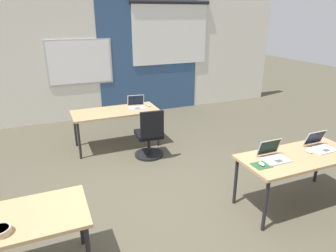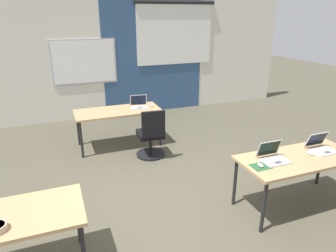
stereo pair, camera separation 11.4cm
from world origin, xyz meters
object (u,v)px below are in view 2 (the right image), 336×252
laptop_near_right_end (321,147)px  laptop_near_right_inner (273,157)px  mouse_far_right (151,105)px  mouse_near_right_inner (261,165)px  desk_far_center (118,113)px  mouse_near_right_end (310,153)px  laptop_far_right (139,105)px  desk_near_right (299,161)px  chair_far_right (151,138)px

laptop_near_right_end → laptop_near_right_inner: (-0.80, -0.00, 0.00)m
mouse_far_right → mouse_near_right_inner: size_ratio=1.00×
laptop_near_right_end → mouse_near_right_inner: laptop_near_right_end is taller
desk_far_center → mouse_far_right: mouse_far_right is taller
mouse_near_right_end → laptop_far_right: laptop_far_right is taller
mouse_near_right_inner → desk_near_right: bearing=3.2°
laptop_near_right_end → mouse_near_right_end: size_ratio=3.32×
mouse_far_right → chair_far_right: chair_far_right is taller
laptop_near_right_inner → desk_near_right: bearing=-7.1°
desk_far_center → laptop_near_right_end: (2.16, -2.75, 0.11)m
laptop_far_right → mouse_far_right: (0.24, -0.02, -0.03)m
mouse_near_right_end → laptop_far_right: 3.20m
mouse_near_right_end → mouse_near_right_inner: mouse_near_right_inner is taller
mouse_near_right_end → chair_far_right: size_ratio=0.11×
mouse_near_right_end → laptop_near_right_inner: laptop_near_right_inner is taller
desk_far_center → mouse_near_right_inner: (1.11, -2.84, 0.08)m
desk_far_center → laptop_near_right_end: laptop_near_right_end is taller
chair_far_right → mouse_near_right_inner: bearing=112.2°
mouse_near_right_end → mouse_near_right_inner: size_ratio=0.93×
laptop_far_right → mouse_near_right_inner: laptop_far_right is taller
desk_far_center → mouse_near_right_end: size_ratio=15.99×
desk_near_right → mouse_near_right_inner: size_ratio=14.89×
desk_near_right → chair_far_right: size_ratio=1.74×
desk_near_right → desk_far_center: same height
desk_far_center → laptop_far_right: size_ratio=4.36×
laptop_far_right → mouse_far_right: bearing=3.5°
desk_near_right → chair_far_right: (-1.33, 2.08, -0.28)m
desk_far_center → laptop_near_right_inner: size_ratio=4.81×
chair_far_right → desk_far_center: bearing=-55.4°
mouse_near_right_end → mouse_far_right: size_ratio=0.93×
desk_far_center → laptop_near_right_inner: (1.36, -2.75, 0.11)m
laptop_far_right → laptop_near_right_end: bearing=-50.0°
desk_near_right → mouse_far_right: 3.02m
laptop_near_right_inner → mouse_far_right: bearing=104.5°
laptop_far_right → chair_far_right: bearing=-82.4°
laptop_near_right_end → laptop_near_right_inner: laptop_near_right_inner is taller
mouse_far_right → desk_far_center: bearing=-178.4°
laptop_near_right_end → laptop_far_right: laptop_far_right is taller
desk_far_center → mouse_far_right: (0.67, 0.02, 0.08)m
laptop_far_right → chair_far_right: laptop_far_right is taller
desk_far_center → mouse_near_right_end: mouse_near_right_end is taller
desk_far_center → laptop_far_right: bearing=5.2°
desk_far_center → mouse_near_right_end: bearing=-55.4°
desk_far_center → mouse_near_right_end: 3.39m
laptop_near_right_end → mouse_near_right_end: 0.24m
laptop_near_right_end → mouse_far_right: (-1.49, 2.76, -0.03)m
chair_far_right → laptop_far_right: bearing=-86.4°
laptop_near_right_inner → mouse_near_right_inner: (-0.25, -0.09, -0.03)m
laptop_near_right_end → mouse_near_right_inner: (-1.05, -0.09, -0.03)m
chair_far_right → laptop_near_right_inner: 2.27m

